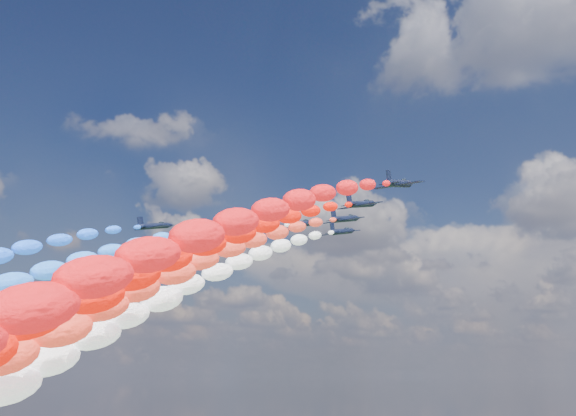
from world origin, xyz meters
The scene contains 15 objects.
jet_0 centered at (-31.20, -6.24, 109.41)m, with size 9.38×12.58×2.77m, color black, non-canonical shape.
jet_1 centered at (-21.34, 5.58, 109.41)m, with size 9.38×12.58×2.77m, color black, non-canonical shape.
trail_1 centered at (-21.34, -44.21, 89.24)m, with size 5.68×94.84×43.70m, color blue, non-canonical shape.
jet_2 centered at (-10.37, 14.12, 109.41)m, with size 9.38×12.58×2.77m, color black, non-canonical shape.
trail_2 centered at (-10.37, -35.66, 89.24)m, with size 5.68×94.84×43.70m, color blue, non-canonical shape.
jet_3 centered at (-1.66, 11.44, 109.41)m, with size 9.38×12.58×2.77m, color black, non-canonical shape.
trail_3 centered at (-1.66, -38.35, 89.24)m, with size 5.68×94.84×43.70m, color white, non-canonical shape.
jet_4 centered at (1.70, 24.49, 109.41)m, with size 9.38×12.58×2.77m, color black, non-canonical shape.
trail_4 centered at (1.70, -25.29, 89.24)m, with size 5.68×94.84×43.70m, color white, non-canonical shape.
jet_5 centered at (9.24, 13.12, 109.41)m, with size 9.38×12.58×2.77m, color black, non-canonical shape.
trail_5 centered at (9.24, -36.67, 89.24)m, with size 5.68×94.84×43.70m, color red, non-canonical shape.
jet_6 centered at (18.83, 3.34, 109.41)m, with size 9.38×12.58×2.77m, color black, non-canonical shape.
trail_6 centered at (18.83, -46.44, 89.24)m, with size 5.68×94.84×43.70m, color #F61006, non-canonical shape.
jet_7 centered at (32.03, -6.05, 109.41)m, with size 9.38×12.58×2.77m, color black, non-canonical shape.
trail_7 centered at (32.03, -55.84, 89.24)m, with size 5.68×94.84×43.70m, color red, non-canonical shape.
Camera 1 is at (84.23, -115.39, 75.25)m, focal length 42.37 mm.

